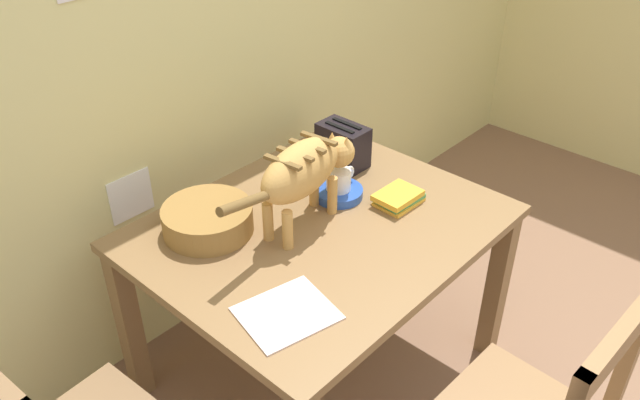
{
  "coord_description": "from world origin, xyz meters",
  "views": [
    {
      "loc": [
        -1.44,
        -0.1,
        2.03
      ],
      "look_at": [
        -0.08,
        1.15,
        0.83
      ],
      "focal_mm": 36.01,
      "sensor_mm": 36.0,
      "label": 1
    }
  ],
  "objects": [
    {
      "name": "cat",
      "position": [
        -0.11,
        1.19,
        0.94
      ],
      "size": [
        0.67,
        0.19,
        0.32
      ],
      "rotation": [
        0.0,
        0.0,
        -1.45
      ],
      "color": "tan",
      "rests_on": "dining_table"
    },
    {
      "name": "coffee_mug",
      "position": [
        0.1,
        1.22,
        0.8
      ],
      "size": [
        0.13,
        0.09,
        0.08
      ],
      "color": "white",
      "rests_on": "saucer_bowl"
    },
    {
      "name": "book_stack",
      "position": [
        0.21,
        1.02,
        0.76
      ],
      "size": [
        0.19,
        0.14,
        0.05
      ],
      "color": "gold",
      "rests_on": "dining_table"
    },
    {
      "name": "wall_rear",
      "position": [
        -0.0,
        1.84,
        1.25
      ],
      "size": [
        5.38,
        0.11,
        2.5
      ],
      "color": "#DCD389",
      "rests_on": "ground_plane"
    },
    {
      "name": "saucer_bowl",
      "position": [
        0.09,
        1.22,
        0.75
      ],
      "size": [
        0.18,
        0.18,
        0.03
      ],
      "primitive_type": "cylinder",
      "color": "#2851B5",
      "rests_on": "dining_table"
    },
    {
      "name": "dining_table",
      "position": [
        -0.08,
        1.15,
        0.65
      ],
      "size": [
        1.21,
        0.99,
        0.73
      ],
      "color": "olive",
      "rests_on": "ground_plane"
    },
    {
      "name": "magazine",
      "position": [
        -0.49,
        0.91,
        0.73
      ],
      "size": [
        0.31,
        0.28,
        0.01
      ],
      "primitive_type": "cube",
      "rotation": [
        0.0,
        0.0,
        -0.23
      ],
      "color": "silver",
      "rests_on": "dining_table"
    },
    {
      "name": "wicker_basket",
      "position": [
        -0.37,
        1.4,
        0.78
      ],
      "size": [
        0.31,
        0.31,
        0.09
      ],
      "color": "olive",
      "rests_on": "dining_table"
    },
    {
      "name": "toaster",
      "position": [
        0.29,
        1.36,
        0.82
      ],
      "size": [
        0.12,
        0.2,
        0.18
      ],
      "color": "black",
      "rests_on": "dining_table"
    }
  ]
}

